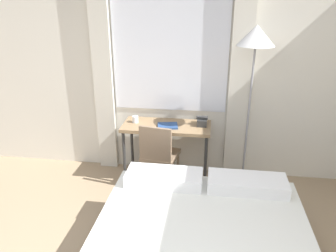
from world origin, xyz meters
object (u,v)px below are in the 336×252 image
standing_lamp (255,49)px  book (168,126)px  desk (166,131)px  mug (135,119)px  telephone (202,121)px  desk_chair (159,153)px

standing_lamp → book: size_ratio=7.29×
desk → mug: (-0.39, 0.03, 0.12)m
telephone → desk_chair: bearing=-149.8°
desk → book: 0.11m
mug → desk_chair: bearing=-37.2°
desk → desk_chair: desk_chair is taller
desk → telephone: telephone is taller
desk_chair → mug: bearing=152.7°
book → telephone: bearing=16.1°
desk_chair → standing_lamp: 1.58m
desk_chair → standing_lamp: (1.01, 0.15, 1.21)m
standing_lamp → desk_chair: bearing=-171.6°
desk_chair → book: (0.08, 0.17, 0.28)m
desk → mug: 0.41m
desk → standing_lamp: 1.39m
desk → book: bearing=-68.3°
desk_chair → desk: bearing=84.5°
book → desk: bearing=111.7°
book → mug: mug is taller
telephone → book: (-0.40, -0.12, -0.03)m
desk_chair → standing_lamp: bearing=18.2°
mug → telephone: bearing=2.2°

